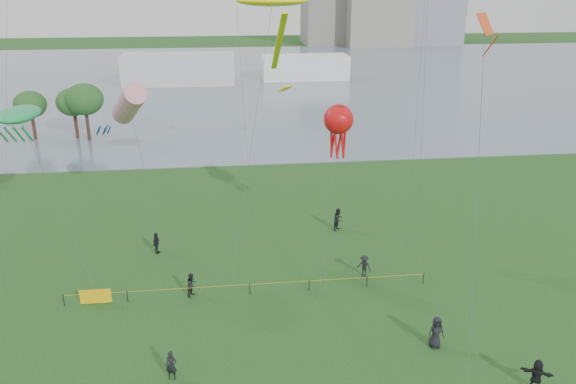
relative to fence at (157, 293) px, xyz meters
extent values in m
cube|color=slate|center=(8.44, 87.95, -0.53)|extent=(400.00, 120.00, 0.08)
cube|color=silver|center=(-3.56, 82.95, 2.45)|extent=(22.00, 8.00, 6.00)
cube|color=white|center=(22.44, 85.95, 1.95)|extent=(18.00, 7.00, 5.00)
cylinder|color=#341E17|center=(-14.49, 42.26, 0.95)|extent=(0.44, 0.44, 3.01)
ellipsoid|color=#285722|center=(-14.49, 42.26, 4.33)|extent=(4.28, 4.28, 3.61)
cylinder|color=#341E17|center=(-19.87, 42.31, 0.89)|extent=(0.44, 0.44, 2.89)
ellipsoid|color=#285722|center=(-19.87, 42.31, 4.14)|extent=(4.11, 4.11, 3.47)
cylinder|color=#341E17|center=(-12.71, 41.06, 1.13)|extent=(0.44, 0.44, 3.36)
ellipsoid|color=#285722|center=(-12.71, 41.06, 4.90)|extent=(4.78, 4.78, 4.03)
cylinder|color=black|center=(-5.88, 0.00, -0.13)|extent=(0.07, 0.07, 0.85)
cylinder|color=black|center=(-1.88, 0.00, -0.13)|extent=(0.07, 0.07, 0.85)
cylinder|color=black|center=(2.12, 0.00, -0.13)|extent=(0.07, 0.07, 0.85)
cylinder|color=black|center=(6.12, 0.00, -0.13)|extent=(0.07, 0.07, 0.85)
cylinder|color=black|center=(10.12, 0.00, -0.13)|extent=(0.07, 0.07, 0.85)
cylinder|color=black|center=(14.12, 0.00, -0.13)|extent=(0.07, 0.07, 0.85)
cylinder|color=black|center=(18.12, 0.00, -0.13)|extent=(0.07, 0.07, 0.85)
cylinder|color=gold|center=(6.12, 0.00, 0.19)|extent=(24.00, 0.03, 0.03)
cube|color=#F4B50C|center=(-3.88, 0.00, 0.00)|extent=(2.00, 0.04, 1.00)
imported|color=black|center=(2.30, 0.29, 0.27)|extent=(0.93, 1.00, 1.64)
imported|color=black|center=(14.27, 1.50, 0.26)|extent=(1.20, 1.14, 1.63)
imported|color=black|center=(-0.67, 6.91, 0.30)|extent=(0.69, 1.07, 1.70)
imported|color=black|center=(16.34, -6.99, 0.41)|extent=(0.99, 0.69, 1.93)
imported|color=black|center=(20.16, -11.01, 0.31)|extent=(1.65, 1.21, 1.73)
imported|color=black|center=(1.57, -8.02, 0.27)|extent=(0.67, 0.52, 1.65)
imported|color=black|center=(14.07, 9.56, 0.40)|extent=(1.16, 1.18, 1.91)
cylinder|color=#3F3F42|center=(6.50, 2.69, 8.66)|extent=(3.90, 8.75, 18.44)
ellipsoid|color=#FFEA0D|center=(8.44, 7.05, 17.87)|extent=(4.93, 3.08, 0.77)
cube|color=#FFEA0D|center=(8.44, 2.85, 15.47)|extent=(0.36, 6.98, 4.09)
cube|color=#FFEA0D|center=(8.44, -0.95, 13.37)|extent=(0.95, 0.95, 0.42)
cylinder|color=#3F3F42|center=(-0.82, 6.69, 5.02)|extent=(2.50, 5.16, 11.16)
cylinder|color=#D21945|center=(-2.05, 9.25, 10.60)|extent=(3.48, 4.97, 3.67)
cylinder|color=#1938B0|center=(-3.45, 8.05, 9.00)|extent=(0.60, 1.13, 0.88)
cylinder|color=#1938B0|center=(-3.73, 8.43, 9.00)|extent=(0.60, 1.13, 0.88)
cylinder|color=#1938B0|center=(-4.17, 8.29, 9.00)|extent=(0.60, 1.13, 0.88)
cylinder|color=#1938B0|center=(-4.17, 7.82, 9.00)|extent=(0.60, 1.13, 0.88)
cylinder|color=#1938B0|center=(-3.73, 7.67, 9.00)|extent=(0.60, 1.13, 0.88)
cylinder|color=#3F3F42|center=(-6.55, 4.08, 4.96)|extent=(5.35, 6.55, 11.04)
ellipsoid|color=#1B984E|center=(-9.21, 7.34, 10.47)|extent=(2.64, 4.76, 0.93)
cylinder|color=#1B984E|center=(-10.01, 5.74, 9.47)|extent=(0.16, 1.79, 1.54)
cylinder|color=#1B984E|center=(-9.46, 5.74, 9.47)|extent=(0.16, 1.79, 1.54)
cylinder|color=#1B984E|center=(-8.91, 5.74, 9.47)|extent=(0.16, 1.79, 1.54)
cylinder|color=#1B984E|center=(-8.36, 5.74, 9.47)|extent=(0.16, 1.79, 1.54)
cylinder|color=#3F3F42|center=(11.88, 2.81, 4.49)|extent=(2.84, 8.69, 10.10)
sphere|color=red|center=(13.29, 7.14, 9.53)|extent=(2.22, 2.22, 2.22)
cylinder|color=red|center=(13.79, 7.14, 7.93)|extent=(0.18, 0.54, 2.60)
cylinder|color=red|center=(13.54, 7.58, 7.93)|extent=(0.49, 0.36, 2.61)
cylinder|color=red|center=(13.04, 7.58, 7.93)|extent=(0.49, 0.36, 2.61)
cylinder|color=red|center=(12.79, 7.14, 7.93)|extent=(0.18, 0.54, 2.60)
cylinder|color=red|center=(13.04, 6.71, 7.93)|extent=(0.49, 0.36, 2.61)
cylinder|color=red|center=(13.54, 6.71, 7.93)|extent=(0.49, 0.36, 2.61)
cylinder|color=#3F3F42|center=(16.69, -9.34, 8.22)|extent=(4.20, 11.82, 17.56)
cube|color=#E94414|center=(18.77, -3.44, 16.99)|extent=(1.35, 1.35, 1.11)
cylinder|color=#E94414|center=(18.77, -4.34, 15.99)|extent=(0.08, 1.58, 1.35)
camera|label=1|loc=(4.80, -32.80, 19.16)|focal=35.00mm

